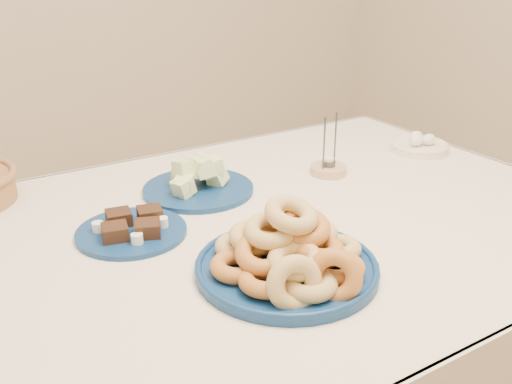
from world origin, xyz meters
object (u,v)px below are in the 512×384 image
Objects in this scene: dining_table at (245,267)px; candle_holder at (328,168)px; melon_plate at (199,180)px; egg_bowl at (419,146)px; donut_platter at (289,256)px; brownie_plate at (132,229)px.

candle_holder reaches higher than dining_table.
dining_table is at bearing -156.82° from candle_holder.
melon_plate reaches higher than egg_bowl.
egg_bowl reaches higher than dining_table.
donut_platter is at bearing -153.14° from egg_bowl.
melon_plate reaches higher than brownie_plate.
donut_platter is at bearing -58.56° from brownie_plate.
donut_platter is 0.55m from candle_holder.
donut_platter reaches higher than egg_bowl.
melon_plate reaches higher than dining_table.
melon_plate is at bearing 89.02° from dining_table.
melon_plate is at bearing 174.24° from egg_bowl.
donut_platter is at bearing -94.91° from melon_plate.
melon_plate is 0.37m from candle_holder.
brownie_plate is (-0.19, 0.31, -0.03)m from donut_platter.
melon_plate is 1.80× the size of egg_bowl.
candle_holder is at bearing 23.18° from dining_table.
melon_plate is (0.04, 0.45, -0.01)m from donut_platter.
brownie_plate is 0.95m from egg_bowl.
donut_platter is 2.70× the size of candle_holder.
egg_bowl is (0.75, 0.38, -0.02)m from donut_platter.
brownie_plate is (-0.23, -0.14, -0.02)m from melon_plate.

